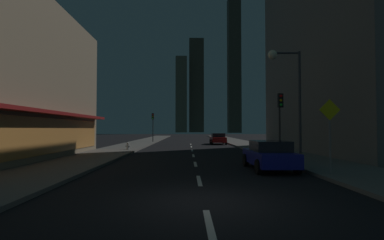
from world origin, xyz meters
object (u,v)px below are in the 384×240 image
(car_parked_near, at_px, (269,155))
(pedestrian_crossing_sign, at_px, (330,129))
(car_parked_far, at_px, (218,139))
(traffic_light_near_right, at_px, (280,111))
(street_lamp_right, at_px, (286,78))
(fire_hydrant_far_left, at_px, (128,146))
(traffic_light_far_left, at_px, (153,121))

(car_parked_near, distance_m, pedestrian_crossing_sign, 3.16)
(car_parked_far, height_order, traffic_light_near_right, traffic_light_near_right)
(street_lamp_right, bearing_deg, traffic_light_near_right, 85.21)
(traffic_light_near_right, relative_size, street_lamp_right, 0.64)
(car_parked_far, bearing_deg, fire_hydrant_far_left, -129.73)
(car_parked_near, xyz_separation_m, fire_hydrant_far_left, (-9.50, 12.07, -0.29))
(fire_hydrant_far_left, relative_size, traffic_light_near_right, 0.16)
(car_parked_far, distance_m, pedestrian_crossing_sign, 25.70)
(traffic_light_near_right, distance_m, traffic_light_far_left, 26.03)
(fire_hydrant_far_left, distance_m, pedestrian_crossing_sign, 18.30)
(car_parked_near, xyz_separation_m, traffic_light_far_left, (-9.10, 27.65, 2.45))
(pedestrian_crossing_sign, bearing_deg, traffic_light_near_right, 90.93)
(car_parked_near, height_order, street_lamp_right, street_lamp_right)
(fire_hydrant_far_left, relative_size, traffic_light_far_left, 0.16)
(car_parked_far, relative_size, street_lamp_right, 0.64)
(street_lamp_right, bearing_deg, fire_hydrant_far_left, 140.04)
(car_parked_near, xyz_separation_m, traffic_light_near_right, (1.90, 4.06, 2.45))
(car_parked_far, height_order, street_lamp_right, street_lamp_right)
(car_parked_near, distance_m, traffic_light_near_right, 5.11)
(fire_hydrant_far_left, height_order, pedestrian_crossing_sign, pedestrian_crossing_sign)
(traffic_light_far_left, bearing_deg, traffic_light_near_right, -65.00)
(street_lamp_right, xyz_separation_m, pedestrian_crossing_sign, (0.22, -4.70, -3.05))
(pedestrian_crossing_sign, bearing_deg, car_parked_far, 94.47)
(traffic_light_far_left, bearing_deg, street_lamp_right, -66.51)
(traffic_light_near_right, bearing_deg, street_lamp_right, -94.79)
(street_lamp_right, relative_size, pedestrian_crossing_sign, 2.09)
(traffic_light_near_right, bearing_deg, car_parked_near, -115.09)
(car_parked_near, distance_m, traffic_light_far_left, 29.21)
(car_parked_near, xyz_separation_m, pedestrian_crossing_sign, (2.00, -2.08, 1.28))
(car_parked_near, bearing_deg, traffic_light_far_left, 108.22)
(car_parked_near, distance_m, fire_hydrant_far_left, 15.37)
(car_parked_far, bearing_deg, traffic_light_near_right, -84.42)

